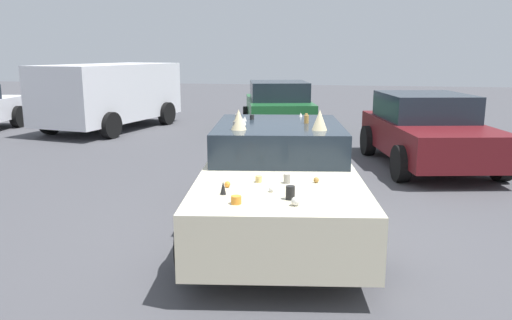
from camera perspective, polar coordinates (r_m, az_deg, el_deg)
name	(u,v)px	position (r m, az deg, el deg)	size (l,w,h in m)	color
ground_plane	(278,226)	(6.84, 2.49, -7.49)	(60.00, 60.00, 0.00)	#47474C
art_car_decorated	(278,175)	(6.72, 2.54, -1.73)	(4.86, 2.60, 1.59)	beige
parked_van_far_left	(111,93)	(15.90, -16.08, 7.34)	(5.13, 2.94, 1.94)	silver
parked_sedan_row_back_far	(278,107)	(14.77, 2.50, 6.03)	(4.20, 2.63, 1.47)	#1E602D
parked_sedan_near_left	(427,130)	(10.87, 18.76, 3.23)	(4.22, 2.66, 1.46)	#5B1419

